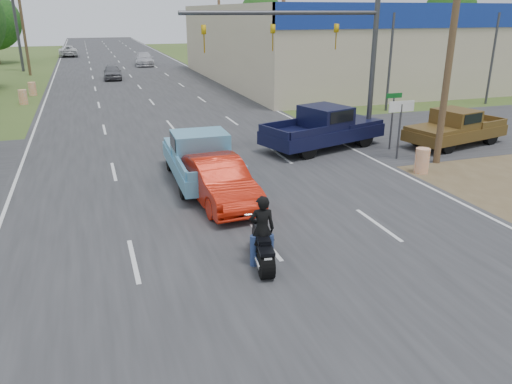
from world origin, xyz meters
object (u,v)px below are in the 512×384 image
object	(u,v)px
blue_pickup	(200,156)
brown_pickup	(454,128)
distant_car_white	(68,51)
motorcycle	(262,248)
rider	(262,233)
distant_car_grey	(113,72)
distant_car_silver	(144,59)
navy_pickup	(325,127)
red_convertible	(219,181)

from	to	relation	value
blue_pickup	brown_pickup	bearing A→B (deg)	7.26
blue_pickup	distant_car_white	xyz separation A→B (m)	(-5.73, 60.34, -0.19)
motorcycle	rider	size ratio (longest dim) A/B	1.24
distant_car_grey	distant_car_silver	size ratio (longest dim) A/B	0.78
brown_pickup	distant_car_white	distance (m)	61.82
blue_pickup	navy_pickup	bearing A→B (deg)	24.78
distant_car_grey	motorcycle	bearing A→B (deg)	-85.58
distant_car_white	motorcycle	bearing A→B (deg)	92.62
motorcycle	distant_car_white	xyz separation A→B (m)	(-5.68, 67.55, 0.25)
rider	blue_pickup	xyz separation A→B (m)	(0.04, 7.16, 0.05)
distant_car_grey	navy_pickup	bearing A→B (deg)	-72.26
brown_pickup	distant_car_silver	distance (m)	43.72
distant_car_silver	brown_pickup	bearing A→B (deg)	-72.97
motorcycle	brown_pickup	world-z (taller)	brown_pickup
motorcycle	distant_car_white	size ratio (longest dim) A/B	0.41
rider	distant_car_grey	world-z (taller)	rider
red_convertible	distant_car_grey	xyz separation A→B (m)	(-1.35, 34.49, -0.08)
motorcycle	rider	bearing A→B (deg)	90.00
rider	distant_car_silver	size ratio (longest dim) A/B	0.35
distant_car_grey	brown_pickup	bearing A→B (deg)	-63.05
motorcycle	blue_pickup	bearing A→B (deg)	99.03
motorcycle	blue_pickup	world-z (taller)	blue_pickup
red_convertible	brown_pickup	bearing A→B (deg)	12.76
red_convertible	distant_car_silver	xyz separation A→B (m)	(3.01, 46.51, -0.01)
distant_car_silver	distant_car_white	world-z (taller)	distant_car_white
rider	distant_car_grey	xyz separation A→B (m)	(-1.26, 39.09, -0.21)
blue_pickup	rider	bearing A→B (deg)	-88.91
red_convertible	blue_pickup	world-z (taller)	blue_pickup
motorcycle	distant_car_grey	world-z (taller)	distant_car_grey
distant_car_silver	distant_car_white	bearing A→B (deg)	122.67
navy_pickup	blue_pickup	bearing A→B (deg)	-83.84
red_convertible	distant_car_white	size ratio (longest dim) A/B	0.85
rider	distant_car_silver	bearing A→B (deg)	-84.03
blue_pickup	distant_car_silver	xyz separation A→B (m)	(3.06, 43.95, -0.20)
red_convertible	brown_pickup	size ratio (longest dim) A/B	0.83
blue_pickup	distant_car_white	distance (m)	60.61
navy_pickup	distant_car_grey	bearing A→B (deg)	177.95
rider	navy_pickup	distance (m)	11.99
navy_pickup	distant_car_white	xyz separation A→B (m)	(-12.30, 57.50, -0.25)
distant_car_white	distant_car_silver	bearing A→B (deg)	116.03
rider	blue_pickup	size ratio (longest dim) A/B	0.31
navy_pickup	distant_car_silver	bearing A→B (deg)	167.69
blue_pickup	distant_car_white	bearing A→B (deg)	96.85
brown_pickup	distant_car_silver	xyz separation A→B (m)	(-9.51, 42.67, -0.13)
red_convertible	distant_car_silver	world-z (taller)	red_convertible
navy_pickup	distant_car_grey	xyz separation A→B (m)	(-7.87, 29.10, -0.32)
distant_car_grey	red_convertible	bearing A→B (deg)	-85.17
rider	navy_pickup	world-z (taller)	navy_pickup
blue_pickup	distant_car_grey	xyz separation A→B (m)	(-1.30, 31.94, -0.26)
motorcycle	blue_pickup	xyz separation A→B (m)	(0.05, 7.21, 0.44)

